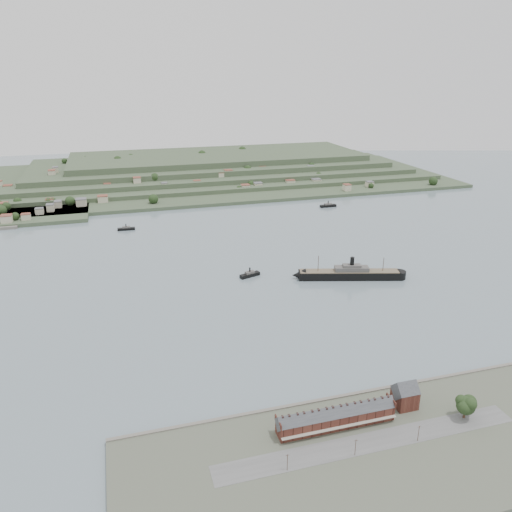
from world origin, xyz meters
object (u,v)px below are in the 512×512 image
object	(u,v)px
gabled_building	(405,395)
fig_tree	(467,405)
terrace_row	(336,417)
steamship	(346,274)
tugboat	(250,274)

from	to	relation	value
gabled_building	fig_tree	xyz separation A→B (m)	(22.26, -15.81, 1.10)
terrace_row	gabled_building	distance (m)	37.74
gabled_building	fig_tree	world-z (taller)	gabled_building
steamship	fig_tree	distance (m)	170.55
gabled_building	steamship	distance (m)	159.55
terrace_row	steamship	world-z (taller)	steamship
tugboat	fig_tree	distance (m)	200.30
tugboat	gabled_building	bearing A→B (deg)	-81.47
gabled_building	tugboat	xyz separation A→B (m)	(-26.72, 178.26, -6.34)
terrace_row	steamship	bearing A→B (deg)	62.52
terrace_row	gabled_building	size ratio (longest dim) A/B	3.95
steamship	tugboat	world-z (taller)	steamship
gabled_building	steamship	xyz separation A→B (m)	(44.30, 153.22, -4.25)
terrace_row	gabled_building	world-z (taller)	gabled_building
terrace_row	steamship	distance (m)	177.27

